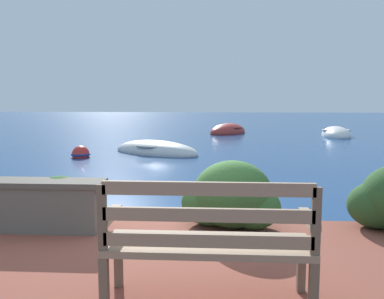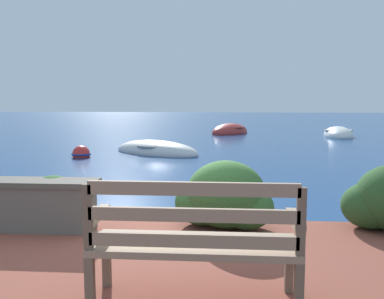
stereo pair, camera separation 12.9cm
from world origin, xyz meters
name	(u,v)px [view 1 (the left image)]	position (x,y,z in m)	size (l,w,h in m)	color
ground_plane	(147,235)	(0.00, 0.00, 0.00)	(80.00, 80.00, 0.00)	navy
park_bench	(208,240)	(0.80, -2.16, 0.70)	(1.48, 0.48, 0.93)	brown
hedge_clump_left	(59,204)	(-0.96, -0.36, 0.47)	(0.85, 0.61, 0.58)	#284C23
hedge_clump_centre	(231,198)	(1.01, -0.30, 0.55)	(1.12, 0.81, 0.76)	#38662D
rowboat_nearest	(156,151)	(-0.99, 7.50, 0.06)	(3.13, 2.50, 0.68)	silver
rowboat_mid	(336,135)	(5.83, 13.27, 0.07)	(1.30, 2.32, 0.75)	silver
rowboat_far	(228,132)	(1.30, 14.51, 0.07)	(2.28, 2.71, 0.80)	#9E2D28
mooring_buoy	(81,154)	(-2.96, 6.53, 0.09)	(0.54, 0.54, 0.49)	red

